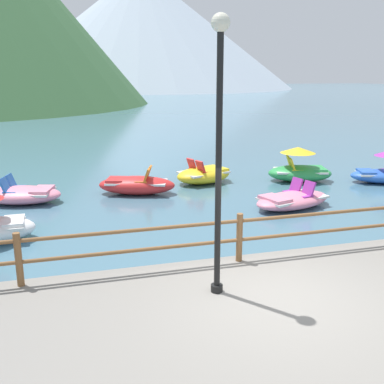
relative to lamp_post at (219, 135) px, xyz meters
The scene contains 9 objects.
ground_plane 39.67m from the lamp_post, 88.81° to the left, with size 200.00×200.00×0.00m, color #477084.
dock_railing 2.45m from the lamp_post, 53.31° to the left, with size 23.92×0.12×0.95m.
lamp_post is the anchor object (origin of this frame).
pedal_boat_0 9.21m from the lamp_post, 114.60° to the left, with size 2.73×1.95×0.85m.
pedal_boat_1 9.76m from the lamp_post, 74.26° to the left, with size 2.46×1.99×0.90m.
pedal_boat_3 8.55m from the lamp_post, 90.46° to the left, with size 2.74×1.84×0.91m.
pedal_boat_5 7.28m from the lamp_post, 51.85° to the left, with size 2.85×1.97×0.81m.
pedal_boat_7 10.62m from the lamp_post, 54.06° to the left, with size 2.61×1.94×1.28m.
distant_peak 112.54m from the lamp_post, 80.85° to the left, with size 73.30×73.30×27.81m, color #9EADBC.
Camera 1 is at (-3.09, -6.15, 3.93)m, focal length 43.03 mm.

